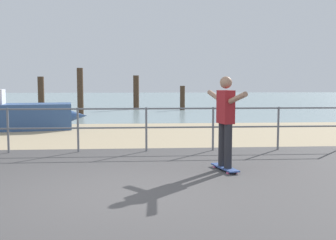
# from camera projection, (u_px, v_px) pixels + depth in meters

# --- Properties ---
(ground_plane) EXTENTS (24.00, 10.00, 0.04)m
(ground_plane) POSITION_uv_depth(u_px,v_px,m) (102.00, 219.00, 4.78)
(ground_plane) COLOR #474444
(ground_plane) RESTS_ON ground
(beach_strip) EXTENTS (24.00, 6.00, 0.04)m
(beach_strip) POSITION_uv_depth(u_px,v_px,m) (125.00, 134.00, 12.73)
(beach_strip) COLOR tan
(beach_strip) RESTS_ON ground
(sea_surface) EXTENTS (72.00, 50.00, 0.04)m
(sea_surface) POSITION_uv_depth(u_px,v_px,m) (135.00, 99.00, 40.54)
(sea_surface) COLOR #849EA3
(sea_surface) RESTS_ON ground
(railing_fence) EXTENTS (14.23, 0.05, 1.05)m
(railing_fence) POSITION_uv_depth(u_px,v_px,m) (43.00, 123.00, 9.16)
(railing_fence) COLOR slate
(railing_fence) RESTS_ON ground
(sailboat) EXTENTS (5.06, 2.17, 4.52)m
(sailboat) POSITION_uv_depth(u_px,v_px,m) (10.00, 115.00, 13.63)
(sailboat) COLOR #335184
(sailboat) RESTS_ON ground
(skateboard) EXTENTS (0.39, 0.82, 0.08)m
(skateboard) POSITION_uv_depth(u_px,v_px,m) (225.00, 168.00, 7.33)
(skateboard) COLOR #334C8C
(skateboard) RESTS_ON ground
(skateboarder) EXTENTS (0.44, 1.42, 1.65)m
(skateboarder) POSITION_uv_depth(u_px,v_px,m) (225.00, 116.00, 7.24)
(skateboarder) COLOR #26262B
(skateboarder) RESTS_ON skateboard
(groyne_post_0) EXTENTS (0.36, 0.36, 1.98)m
(groyne_post_0) POSITION_uv_depth(u_px,v_px,m) (41.00, 94.00, 23.10)
(groyne_post_0) COLOR #422D1E
(groyne_post_0) RESTS_ON ground
(groyne_post_1) EXTENTS (0.30, 0.30, 2.35)m
(groyne_post_1) POSITION_uv_depth(u_px,v_px,m) (80.00, 92.00, 19.87)
(groyne_post_1) COLOR #422D1E
(groyne_post_1) RESTS_ON ground
(groyne_post_2) EXTENTS (0.35, 0.35, 2.06)m
(groyne_post_2) POSITION_uv_depth(u_px,v_px,m) (136.00, 92.00, 24.33)
(groyne_post_2) COLOR #422D1E
(groyne_post_2) RESTS_ON ground
(groyne_post_3) EXTENTS (0.29, 0.29, 1.44)m
(groyne_post_3) POSITION_uv_depth(u_px,v_px,m) (182.00, 98.00, 23.65)
(groyne_post_3) COLOR #422D1E
(groyne_post_3) RESTS_ON ground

